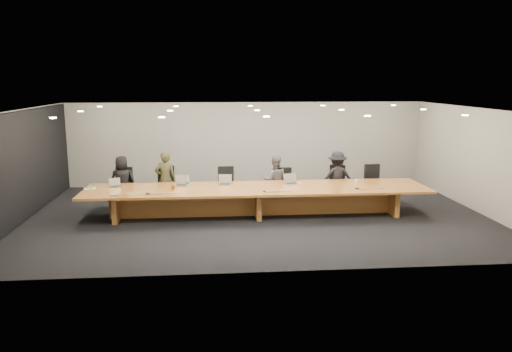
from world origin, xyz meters
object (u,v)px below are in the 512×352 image
Objects in this scene: chair_mid_right at (286,185)px; amber_mug at (173,188)px; chair_right at (337,184)px; paper_cup_near at (299,184)px; chair_left at (167,186)px; laptop_d at (292,179)px; paper_cup_far at (356,181)px; person_c at (275,180)px; water_bottle at (188,183)px; person_b at (165,179)px; laptop_b at (182,180)px; person_a at (122,181)px; mic_right at (357,188)px; laptop_c at (225,180)px; mic_left at (148,193)px; conference_table at (257,196)px; av_box at (115,195)px; laptop_a at (115,183)px; chair_far_right at (374,183)px; person_d at (337,177)px; chair_mid_left at (227,186)px; chair_far_left at (123,187)px; mic_center at (264,191)px.

chair_mid_right is 3.47m from amber_mug.
chair_mid_right is 0.94× the size of chair_right.
chair_right is 14.21× the size of paper_cup_near.
chair_mid_right is at bearing -10.39° from chair_left.
laptop_d is 1.79m from paper_cup_far.
person_c is (-1.83, -0.10, 0.16)m from chair_right.
person_c is 5.80× the size of water_bottle.
chair_right is 0.69× the size of person_b.
laptop_b reaches higher than chair_mid_right.
mic_right is (6.26, -1.68, 0.04)m from person_a.
chair_right is 1.77m from laptop_d.
water_bottle reaches higher than paper_cup_near.
laptop_c reaches higher than mic_left.
mic_right is at bearing -9.07° from conference_table.
av_box is (-1.10, -1.88, 0.20)m from chair_left.
person_c reaches higher than av_box.
person_c reaches higher than conference_table.
laptop_a is at bearing 179.19° from paper_cup_far.
paper_cup_near is at bearing -156.64° from chair_far_right.
person_a is 4.98m from paper_cup_near.
chair_mid_right is at bearing 22.28° from water_bottle.
chair_mid_right is at bearing 175.58° from person_a.
person_d reaches higher than mic_right.
chair_mid_left is at bearing -162.97° from chair_right.
chair_far_left is 14.76× the size of paper_cup_near.
chair_mid_left is at bearing 165.02° from paper_cup_far.
amber_mug reaches higher than paper_cup_near.
amber_mug is 2.37m from mic_center.
laptop_d is (1.81, -0.06, 0.00)m from laptop_c.
chair_far_right is 2.74m from laptop_d.
person_d is 4.17× the size of laptop_d.
paper_cup_far is at bearing -38.56° from chair_mid_right.
chair_far_right reaches higher than laptop_a.
chair_far_right is 5.62m from laptop_b.
chair_left reaches higher than amber_mug.
laptop_c is 2.69× the size of mic_right.
chair_right is at bearing 19.31° from laptop_c.
person_c is 3.06m from amber_mug.
mic_center is at bearing 149.50° from person_a.
laptop_a is at bearing 173.93° from water_bottle.
person_d is (4.93, 0.04, -0.04)m from person_b.
chair_mid_right is 2.38m from mic_right.
person_a reaches higher than av_box.
mic_right is at bearing -7.73° from chair_far_left.
water_bottle is (-2.79, -0.15, -0.02)m from laptop_d.
chair_far_left is 1.11× the size of chair_mid_right.
chair_right is at bearing 19.61° from laptop_d.
chair_left is 2.19m from av_box.
paper_cup_near is (3.60, -1.13, 0.22)m from chair_left.
person_d is at bearing 25.22° from av_box.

